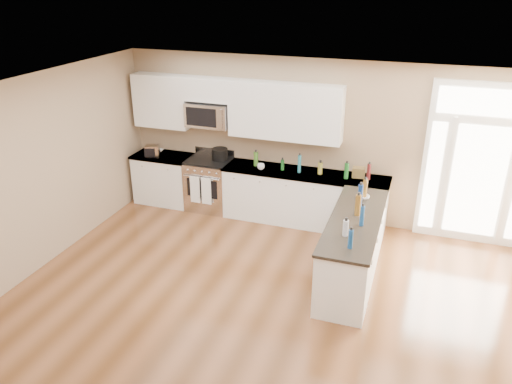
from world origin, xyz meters
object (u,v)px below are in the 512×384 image
at_px(peninsula_cabinet, 353,250).
at_px(toaster_oven, 153,151).
at_px(kitchen_range, 209,184).
at_px(stockpot, 220,154).

xyz_separation_m(peninsula_cabinet, toaster_oven, (-3.93, 1.32, 0.61)).
bearing_deg(peninsula_cabinet, kitchen_range, 153.21).
distance_m(stockpot, toaster_oven, 1.26).
bearing_deg(kitchen_range, peninsula_cabinet, -26.79).
relative_size(kitchen_range, stockpot, 3.75).
relative_size(peninsula_cabinet, kitchen_range, 2.15).
distance_m(peninsula_cabinet, toaster_oven, 4.19).
height_order(peninsula_cabinet, kitchen_range, kitchen_range).
bearing_deg(stockpot, peninsula_cabinet, -29.90).
xyz_separation_m(stockpot, toaster_oven, (-1.24, -0.22, -0.02)).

